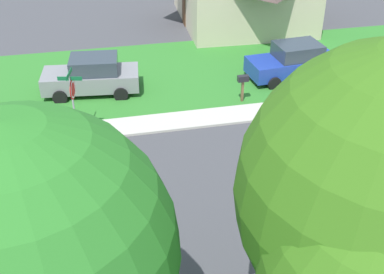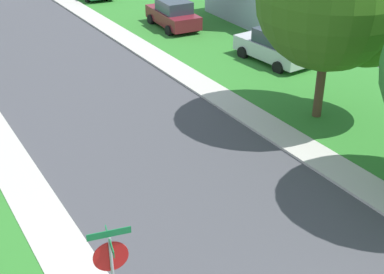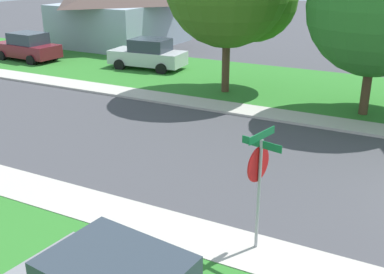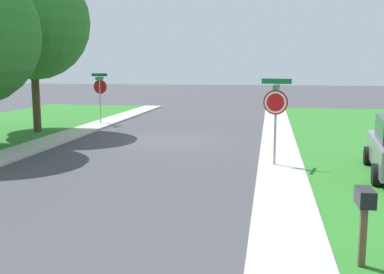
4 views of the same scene
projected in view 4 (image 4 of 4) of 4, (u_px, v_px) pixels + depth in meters
The scene contains 6 objects.
ground_plane at pixel (166, 141), 19.34m from camera, with size 120.00×120.00×0.00m, color #424247.
sidewalk_west at pixel (291, 274), 6.86m from camera, with size 1.40×56.00×0.10m, color #B7B2A8.
stop_sign_near_corner at pixel (100, 90), 24.64m from camera, with size 0.92×0.92×2.77m.
stop_sign_far_corner at pixel (276, 108), 14.00m from camera, with size 0.90×0.90×2.77m.
tree_sidewalk_far at pixel (28, 26), 21.14m from camera, with size 5.66×5.26×7.77m.
mailbox at pixel (364, 208), 6.93m from camera, with size 0.25×0.49×1.31m.
Camera 4 is at (-4.32, 18.62, 3.14)m, focal length 42.74 mm.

